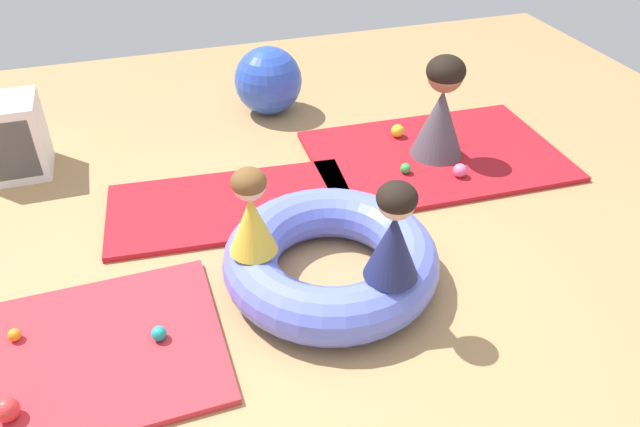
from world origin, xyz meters
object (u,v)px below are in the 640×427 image
Objects in this scene: inflatable_cushion at (331,259)px; child_in_navy at (394,233)px; exercise_ball_large at (268,81)px; adult_seated at (441,108)px; play_ball_red at (7,410)px; play_ball_green at (406,168)px; play_ball_yellow at (398,131)px; play_ball_orange at (15,335)px; play_ball_pink at (460,170)px; storage_cube at (11,139)px; child_in_yellow at (251,212)px; play_ball_teal at (159,333)px.

inflatable_cushion is 0.60m from child_in_navy.
inflatable_cushion is at bearing -94.83° from exercise_ball_large.
play_ball_red is at bearing -142.02° from adult_seated.
play_ball_red is 2.89m from play_ball_green.
play_ball_yellow is at bearing -44.50° from exercise_ball_large.
play_ball_red is at bearing -163.87° from inflatable_cushion.
play_ball_yellow reaches higher than play_ball_orange.
play_ball_pink is 3.20m from storage_cube.
play_ball_red is at bearing 92.35° from child_in_yellow.
adult_seated reaches higher than play_ball_green.
play_ball_yellow is (2.72, 1.40, 0.02)m from play_ball_orange.
storage_cube reaches higher than play_ball_orange.
play_ball_pink is (1.64, 0.70, -0.46)m from child_in_yellow.
child_in_navy is 1.93m from play_ball_red.
adult_seated reaches higher than play_ball_yellow.
adult_seated is (1.63, 1.05, -0.14)m from child_in_yellow.
inflatable_cushion is at bearing -0.37° from play_ball_orange.
play_ball_orange is 0.12× the size of exercise_ball_large.
exercise_ball_large is (-0.00, 2.62, -0.29)m from child_in_navy.
inflatable_cushion is 15.71× the size of play_ball_teal.
storage_cube is at bearing 17.63° from child_in_yellow.
child_in_navy is at bearing 3.12° from play_ball_red.
adult_seated is 3.29m from play_ball_red.
play_ball_teal is at bearing 21.96° from play_ball_red.
storage_cube is at bearing 19.17° from child_in_navy.
inflatable_cushion is 12.31× the size of play_ball_pink.
play_ball_yellow is at bearing 126.73° from adult_seated.
play_ball_teal is 1.03× the size of play_ball_green.
play_ball_orange is 1.81m from storage_cube.
play_ball_yellow is 0.55m from play_ball_green.
play_ball_orange is at bearing 162.70° from play_ball_teal.
play_ball_red reaches higher than play_ball_green.
child_in_navy is at bearing -89.94° from exercise_ball_large.
exercise_ball_large is (1.88, 2.23, 0.21)m from play_ball_orange.
play_ball_pink is (2.89, 1.21, -0.01)m from play_ball_red.
exercise_ball_large is at bearing 12.36° from storage_cube.
play_ball_orange is 2.99m from play_ball_pink.
storage_cube is (-1.79, 1.80, 0.13)m from inflatable_cushion.
play_ball_yellow is 0.18× the size of storage_cube.
play_ball_pink is at bearing 30.92° from inflatable_cushion.
play_ball_orange is (-1.26, -0.01, -0.48)m from child_in_yellow.
play_ball_teal is (-0.56, -0.23, -0.47)m from child_in_yellow.
play_ball_yellow is at bearing -48.11° from child_in_navy.
play_ball_orange is at bearing -150.26° from adult_seated.
play_ball_pink is 0.18× the size of storage_cube.
play_ball_teal is at bearing -168.15° from inflatable_cushion.
play_ball_red is at bearing -151.61° from play_ball_green.
adult_seated reaches higher than play_ball_teal.
play_ball_orange is at bearing -86.61° from storage_cube.
adult_seated is 1.36× the size of exercise_ball_large.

